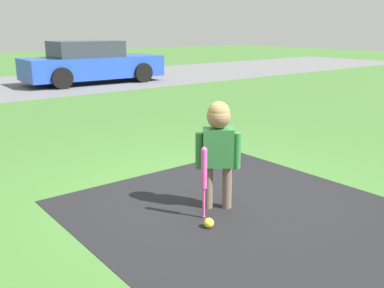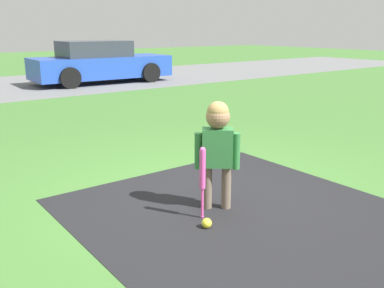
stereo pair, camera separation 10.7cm
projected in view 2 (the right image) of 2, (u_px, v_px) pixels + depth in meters
ground_plane at (204, 198)px, 4.46m from camera, size 60.00×60.00×0.00m
child at (217, 140)px, 4.04m from camera, size 0.36×0.31×1.06m
baseball_bat at (202, 173)px, 3.88m from camera, size 0.06×0.06×0.69m
sports_ball at (207, 223)px, 3.79m from camera, size 0.09×0.09×0.09m
parked_car at (100, 63)px, 13.73m from camera, size 4.41×1.94×1.33m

